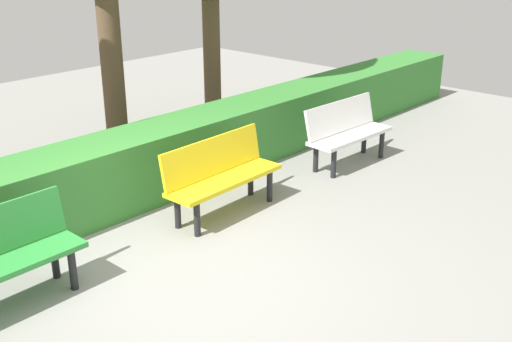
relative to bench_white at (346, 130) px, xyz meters
The scene contains 4 objects.
ground_plane 3.55m from the bench_white, ahead, with size 17.24×17.24×0.00m, color gray.
bench_white is the anchor object (origin of this frame).
bench_yellow 2.29m from the bench_white, ahead, with size 1.51×0.50×0.86m.
hedge_row 2.61m from the bench_white, 25.63° to the right, with size 13.24×0.76×0.82m, color #387F33.
Camera 1 is at (3.33, 4.04, 3.03)m, focal length 43.64 mm.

